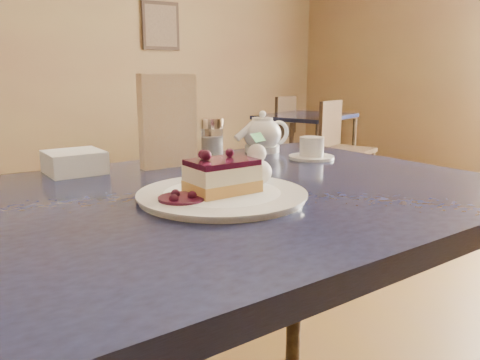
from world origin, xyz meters
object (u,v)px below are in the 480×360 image
tea_set (271,138)px  bg_table_far_right (304,175)px  cheesecake_slice (222,176)px  dessert_plate (222,195)px  main_table (208,232)px

tea_set → bg_table_far_right: 3.28m
cheesecake_slice → tea_set: size_ratio=0.47×
dessert_plate → bg_table_far_right: (2.39, 2.87, -0.75)m
dessert_plate → tea_set: tea_set is taller
dessert_plate → cheesecake_slice: bearing=0.0°
main_table → cheesecake_slice: size_ratio=9.96×
cheesecake_slice → bg_table_far_right: 3.82m
tea_set → bg_table_far_right: bearing=50.7°
cheesecake_slice → main_table: bearing=90.0°
cheesecake_slice → tea_set: bearing=41.0°
bg_table_far_right → tea_set: bearing=-152.6°
main_table → dessert_plate: bearing=-90.0°
main_table → bg_table_far_right: 3.76m
main_table → cheesecake_slice: bearing=-90.0°
main_table → dessert_plate: 0.11m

